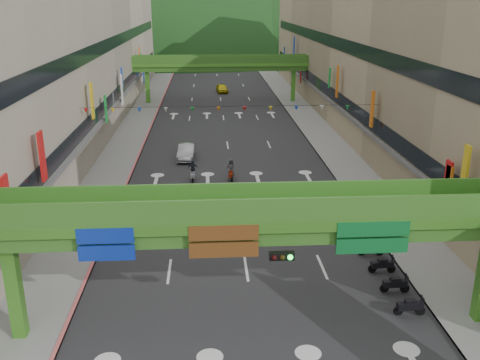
{
  "coord_description": "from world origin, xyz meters",
  "views": [
    {
      "loc": [
        -2.08,
        -15.92,
        15.08
      ],
      "look_at": [
        0.0,
        18.0,
        3.5
      ],
      "focal_mm": 40.0,
      "sensor_mm": 36.0,
      "label": 1
    }
  ],
  "objects_px": {
    "car_silver": "(187,152)",
    "pedestrian_red": "(363,193)",
    "scooter_rider_mid": "(305,200)",
    "overpass_near": "(279,235)",
    "car_yellow": "(222,88)"
  },
  "relations": [
    {
      "from": "overpass_near",
      "to": "pedestrian_red",
      "type": "distance_m",
      "value": 19.6
    },
    {
      "from": "scooter_rider_mid",
      "to": "car_yellow",
      "type": "bearing_deg",
      "value": 94.76
    },
    {
      "from": "car_silver",
      "to": "scooter_rider_mid",
      "type": "bearing_deg",
      "value": -55.41
    },
    {
      "from": "overpass_near",
      "to": "car_silver",
      "type": "relative_size",
      "value": 6.3
    },
    {
      "from": "car_silver",
      "to": "pedestrian_red",
      "type": "distance_m",
      "value": 18.97
    },
    {
      "from": "scooter_rider_mid",
      "to": "car_yellow",
      "type": "xyz_separation_m",
      "value": [
        -4.51,
        54.07,
        -0.43
      ]
    },
    {
      "from": "overpass_near",
      "to": "car_silver",
      "type": "xyz_separation_m",
      "value": [
        -5.18,
        29.67,
        -4.47
      ]
    },
    {
      "from": "scooter_rider_mid",
      "to": "car_silver",
      "type": "relative_size",
      "value": 0.49
    },
    {
      "from": "car_silver",
      "to": "pedestrian_red",
      "type": "xyz_separation_m",
      "value": [
        14.04,
        -12.76,
        0.07
      ]
    },
    {
      "from": "car_silver",
      "to": "car_yellow",
      "type": "xyz_separation_m",
      "value": [
        4.65,
        39.2,
        -0.03
      ]
    },
    {
      "from": "car_yellow",
      "to": "pedestrian_red",
      "type": "bearing_deg",
      "value": -86.8
    },
    {
      "from": "car_silver",
      "to": "pedestrian_red",
      "type": "height_order",
      "value": "pedestrian_red"
    },
    {
      "from": "overpass_near",
      "to": "car_silver",
      "type": "distance_m",
      "value": 30.45
    },
    {
      "from": "overpass_near",
      "to": "car_yellow",
      "type": "xyz_separation_m",
      "value": [
        -0.52,
        68.87,
        -4.51
      ]
    },
    {
      "from": "car_silver",
      "to": "car_yellow",
      "type": "height_order",
      "value": "car_silver"
    }
  ]
}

